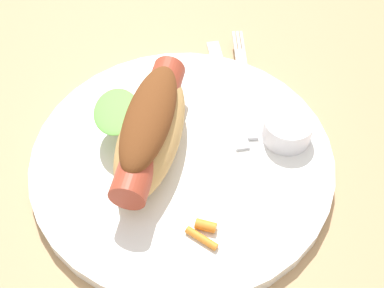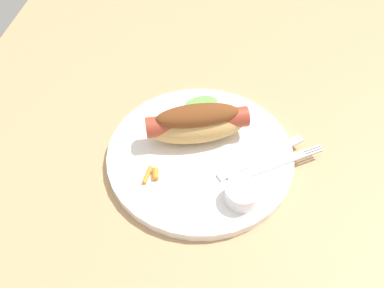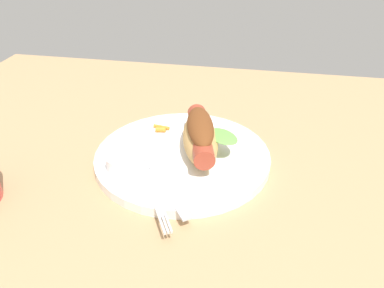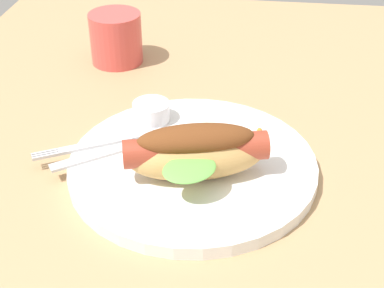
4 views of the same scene
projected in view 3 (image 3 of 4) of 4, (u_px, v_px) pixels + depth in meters
ground_plane at (181, 161)px, 68.32cm from camera, size 120.00×90.00×1.80cm
plate at (183, 157)px, 66.25cm from camera, size 29.64×29.64×1.60cm
hot_dog at (201, 135)px, 64.23cm from camera, size 12.02×16.47×6.55cm
sauce_ramekin at (122, 163)px, 61.01cm from camera, size 4.88×4.88×2.53cm
fork at (154, 193)px, 56.29cm from camera, size 8.77×15.00×0.40cm
knife at (164, 186)px, 57.78cm from camera, size 10.39×13.86×0.36cm
carrot_garnish at (161, 128)px, 72.25cm from camera, size 3.15×2.39×0.95cm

